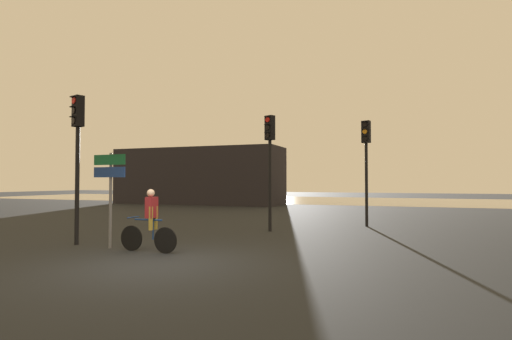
# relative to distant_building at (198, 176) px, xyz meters

# --- Properties ---
(ground_plane) EXTENTS (120.00, 120.00, 0.00)m
(ground_plane) POSITION_rel_distant_building_xyz_m (10.58, -21.42, -2.26)
(ground_plane) COLOR black
(water_strip) EXTENTS (80.00, 16.00, 0.01)m
(water_strip) POSITION_rel_distant_building_xyz_m (10.58, 10.00, -2.25)
(water_strip) COLOR #9E937F
(water_strip) RESTS_ON ground
(distant_building) EXTENTS (13.78, 4.00, 4.51)m
(distant_building) POSITION_rel_distant_building_xyz_m (0.00, 0.00, 0.00)
(distant_building) COLOR black
(distant_building) RESTS_ON ground
(traffic_light_center) EXTENTS (0.39, 0.41, 4.24)m
(traffic_light_center) POSITION_rel_distant_building_xyz_m (11.09, -14.98, 0.70)
(traffic_light_center) COLOR black
(traffic_light_center) RESTS_ON ground
(traffic_light_near_left) EXTENTS (0.38, 0.40, 4.31)m
(traffic_light_near_left) POSITION_rel_distant_building_xyz_m (6.83, -19.86, 0.75)
(traffic_light_near_left) COLOR black
(traffic_light_near_left) RESTS_ON ground
(traffic_light_far_right) EXTENTS (0.38, 0.39, 4.29)m
(traffic_light_far_right) POSITION_rel_distant_building_xyz_m (14.28, -12.12, 0.74)
(traffic_light_far_right) COLOR black
(traffic_light_far_right) RESTS_ON ground
(direction_sign_post) EXTENTS (1.10, 0.15, 2.60)m
(direction_sign_post) POSITION_rel_distant_building_xyz_m (8.17, -20.05, -0.46)
(direction_sign_post) COLOR slate
(direction_sign_post) RESTS_ON ground
(cyclist) EXTENTS (1.71, 0.46, 1.62)m
(cyclist) POSITION_rel_distant_building_xyz_m (9.57, -20.17, -1.44)
(cyclist) COLOR black
(cyclist) RESTS_ON ground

